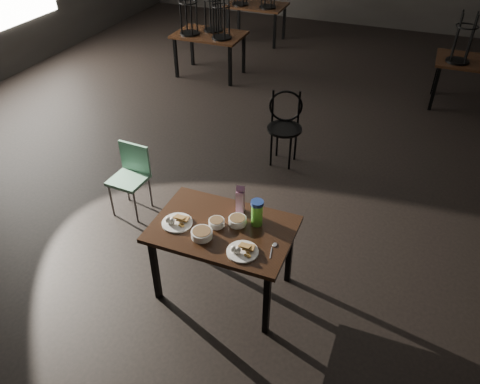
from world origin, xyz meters
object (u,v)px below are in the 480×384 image
at_px(juice_carton, 240,200).
at_px(water_bottle, 257,213).
at_px(school_chair, 131,173).
at_px(bentwood_chair, 285,122).
at_px(main_table, 223,234).

bearing_deg(juice_carton, water_bottle, -29.60).
bearing_deg(school_chair, water_bottle, -16.41).
distance_m(bentwood_chair, school_chair, 2.05).
xyz_separation_m(main_table, water_bottle, (0.25, 0.15, 0.20)).
distance_m(juice_carton, school_chair, 1.61).
relative_size(main_table, juice_carton, 4.35).
height_order(main_table, school_chair, school_chair).
xyz_separation_m(water_bottle, school_chair, (-1.68, 0.60, -0.39)).
bearing_deg(water_bottle, school_chair, 160.25).
relative_size(water_bottle, bentwood_chair, 0.26).
height_order(main_table, juice_carton, juice_carton).
bearing_deg(water_bottle, bentwood_chair, 100.78).
relative_size(main_table, school_chair, 1.51).
bearing_deg(school_chair, bentwood_chair, 55.50).
distance_m(main_table, water_bottle, 0.36).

